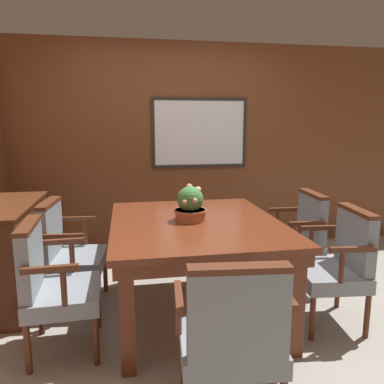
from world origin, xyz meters
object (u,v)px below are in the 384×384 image
object	(u,v)px
chair_left_near	(52,282)
sideboard_cabinet	(5,253)
potted_plant	(190,205)
chair_head_near	(233,334)
dining_table	(195,232)
chair_right_near	(338,262)
chair_right_far	(298,236)
chair_left_far	(67,249)

from	to	relation	value
chair_left_near	sideboard_cabinet	world-z (taller)	chair_left_near
chair_left_near	potted_plant	distance (m)	1.12
potted_plant	chair_head_near	bearing A→B (deg)	-89.49
dining_table	potted_plant	xyz separation A→B (m)	(-0.04, 0.01, 0.22)
chair_head_near	sideboard_cabinet	world-z (taller)	chair_head_near
chair_right_near	chair_right_far	bearing A→B (deg)	-174.75
dining_table	sideboard_cabinet	distance (m)	1.66
dining_table	chair_left_far	world-z (taller)	chair_left_far
chair_right_near	chair_head_near	size ratio (longest dim) A/B	1.00
chair_right_far	potted_plant	distance (m)	1.19
dining_table	potted_plant	bearing A→B (deg)	159.92
chair_left_near	chair_left_far	size ratio (longest dim) A/B	1.00
potted_plant	sideboard_cabinet	xyz separation A→B (m)	(-1.53, 0.48, -0.47)
chair_right_far	potted_plant	world-z (taller)	potted_plant
chair_right_near	chair_left_far	bearing A→B (deg)	-102.32
chair_right_near	chair_head_near	xyz separation A→B (m)	(-1.06, -0.81, 0.00)
potted_plant	chair_right_far	bearing A→B (deg)	16.78
sideboard_cabinet	chair_left_far	bearing A→B (deg)	-17.13
chair_right_far	potted_plant	size ratio (longest dim) A/B	3.15
chair_right_near	chair_left_far	distance (m)	2.17
chair_right_far	chair_left_far	bearing A→B (deg)	-86.69
chair_head_near	chair_right_far	bearing A→B (deg)	-120.20
chair_left_near	chair_head_near	size ratio (longest dim) A/B	1.00
chair_left_near	sideboard_cabinet	distance (m)	0.99
chair_head_near	sideboard_cabinet	xyz separation A→B (m)	(-1.54, 1.64, -0.06)
dining_table	chair_right_near	distance (m)	1.10
dining_table	chair_right_far	bearing A→B (deg)	18.01
chair_left_far	sideboard_cabinet	xyz separation A→B (m)	(-0.54, 0.16, -0.06)
chair_right_near	chair_right_far	distance (m)	0.67
sideboard_cabinet	potted_plant	bearing A→B (deg)	-17.45
chair_head_near	chair_left_far	bearing A→B (deg)	-50.38
chair_head_near	potted_plant	xyz separation A→B (m)	(-0.01, 1.16, 0.41)
chair_left_far	chair_right_far	bearing A→B (deg)	-84.93
chair_right_far	dining_table	bearing A→B (deg)	-68.94
dining_table	sideboard_cabinet	xyz separation A→B (m)	(-1.56, 0.49, -0.25)
dining_table	potted_plant	size ratio (longest dim) A/B	5.42
chair_left_far	sideboard_cabinet	world-z (taller)	chair_left_far
chair_head_near	chair_right_near	bearing A→B (deg)	-137.10
dining_table	chair_left_far	bearing A→B (deg)	162.30
chair_right_near	chair_left_near	bearing A→B (deg)	-84.47
chair_right_far	chair_right_near	bearing A→B (deg)	2.84
chair_right_far	chair_head_near	bearing A→B (deg)	-32.58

